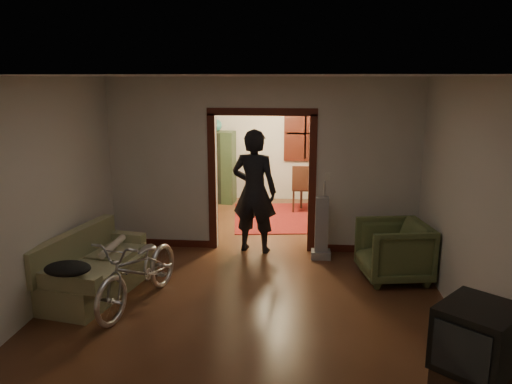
# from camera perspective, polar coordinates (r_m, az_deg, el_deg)

# --- Properties ---
(floor) EXTENTS (5.00, 8.50, 0.01)m
(floor) POSITION_cam_1_polar(r_m,az_deg,el_deg) (7.70, 0.21, -8.23)
(floor) COLOR #3D2013
(floor) RESTS_ON ground
(ceiling) EXTENTS (5.00, 8.50, 0.01)m
(ceiling) POSITION_cam_1_polar(r_m,az_deg,el_deg) (7.18, 0.23, 13.09)
(ceiling) COLOR white
(ceiling) RESTS_ON floor
(wall_back) EXTENTS (5.00, 0.02, 2.80)m
(wall_back) POSITION_cam_1_polar(r_m,az_deg,el_deg) (11.50, 2.15, 6.03)
(wall_back) COLOR beige
(wall_back) RESTS_ON floor
(wall_left) EXTENTS (0.02, 8.50, 2.80)m
(wall_left) POSITION_cam_1_polar(r_m,az_deg,el_deg) (7.94, -18.08, 2.27)
(wall_left) COLOR beige
(wall_left) RESTS_ON floor
(wall_right) EXTENTS (0.02, 8.50, 2.80)m
(wall_right) POSITION_cam_1_polar(r_m,az_deg,el_deg) (7.52, 19.58, 1.59)
(wall_right) COLOR beige
(wall_right) RESTS_ON floor
(partition_wall) EXTENTS (5.00, 0.14, 2.80)m
(partition_wall) POSITION_cam_1_polar(r_m,az_deg,el_deg) (8.05, 0.71, 3.05)
(partition_wall) COLOR beige
(partition_wall) RESTS_ON floor
(door_casing) EXTENTS (1.74, 0.20, 2.32)m
(door_casing) POSITION_cam_1_polar(r_m,az_deg,el_deg) (8.10, 0.70, 0.96)
(door_casing) COLOR #3D150E
(door_casing) RESTS_ON floor
(far_window) EXTENTS (0.98, 0.06, 1.28)m
(far_window) POSITION_cam_1_polar(r_m,az_deg,el_deg) (11.43, 5.67, 6.69)
(far_window) COLOR black
(far_window) RESTS_ON wall_back
(chandelier) EXTENTS (0.24, 0.24, 0.24)m
(chandelier) POSITION_cam_1_polar(r_m,az_deg,el_deg) (9.68, 1.59, 10.38)
(chandelier) COLOR #FFE0A5
(chandelier) RESTS_ON ceiling
(light_switch) EXTENTS (0.08, 0.01, 0.12)m
(light_switch) POSITION_cam_1_polar(r_m,az_deg,el_deg) (7.99, 8.19, 1.75)
(light_switch) COLOR silver
(light_switch) RESTS_ON partition_wall
(sofa) EXTENTS (1.12, 1.89, 0.82)m
(sofa) POSITION_cam_1_polar(r_m,az_deg,el_deg) (6.96, -17.67, -7.64)
(sofa) COLOR #777951
(sofa) RESTS_ON floor
(rolled_paper) EXTENTS (0.10, 0.76, 0.10)m
(rolled_paper) POSITION_cam_1_polar(r_m,az_deg,el_deg) (7.14, -16.06, -5.96)
(rolled_paper) COLOR beige
(rolled_paper) RESTS_ON sofa
(jacket) EXTENTS (0.53, 0.40, 0.15)m
(jacket) POSITION_cam_1_polar(r_m,az_deg,el_deg) (6.07, -20.74, -8.18)
(jacket) COLOR black
(jacket) RESTS_ON sofa
(bicycle) EXTENTS (1.00, 1.86, 0.93)m
(bicycle) POSITION_cam_1_polar(r_m,az_deg,el_deg) (6.41, -13.21, -8.64)
(bicycle) COLOR silver
(bicycle) RESTS_ON floor
(armchair) EXTENTS (1.05, 1.03, 0.83)m
(armchair) POSITION_cam_1_polar(r_m,az_deg,el_deg) (7.29, 15.43, -6.48)
(armchair) COLOR #4E5C34
(armchair) RESTS_ON floor
(crt_tv) EXTENTS (0.80, 0.81, 0.52)m
(crt_tv) POSITION_cam_1_polar(r_m,az_deg,el_deg) (4.47, 23.99, -14.88)
(crt_tv) COLOR black
(crt_tv) RESTS_ON tv_stand
(vacuum) EXTENTS (0.33, 0.27, 0.99)m
(vacuum) POSITION_cam_1_polar(r_m,az_deg,el_deg) (7.85, 7.49, -4.09)
(vacuum) COLOR gray
(vacuum) RESTS_ON floor
(person) EXTENTS (0.81, 0.61, 2.00)m
(person) POSITION_cam_1_polar(r_m,az_deg,el_deg) (8.00, -0.20, 0.09)
(person) COLOR black
(person) RESTS_ON floor
(oriental_rug) EXTENTS (1.98, 2.44, 0.02)m
(oriental_rug) POSITION_cam_1_polar(r_m,az_deg,el_deg) (10.16, 2.40, -2.91)
(oriental_rug) COLOR maroon
(oriental_rug) RESTS_ON floor
(locker) EXTENTS (0.85, 0.53, 1.62)m
(locker) POSITION_cam_1_polar(r_m,az_deg,el_deg) (11.29, -4.52, 2.84)
(locker) COLOR #233620
(locker) RESTS_ON floor
(globe) EXTENTS (0.27, 0.27, 0.27)m
(globe) POSITION_cam_1_polar(r_m,az_deg,el_deg) (11.15, -4.62, 8.57)
(globe) COLOR #1E5972
(globe) RESTS_ON locker
(desk) EXTENTS (1.06, 0.81, 0.69)m
(desk) POSITION_cam_1_polar(r_m,az_deg,el_deg) (11.02, 7.41, 0.07)
(desk) COLOR #321910
(desk) RESTS_ON floor
(desk_chair) EXTENTS (0.51, 0.51, 1.01)m
(desk_chair) POSITION_cam_1_polar(r_m,az_deg,el_deg) (10.60, 5.36, 0.46)
(desk_chair) COLOR #321910
(desk_chair) RESTS_ON floor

